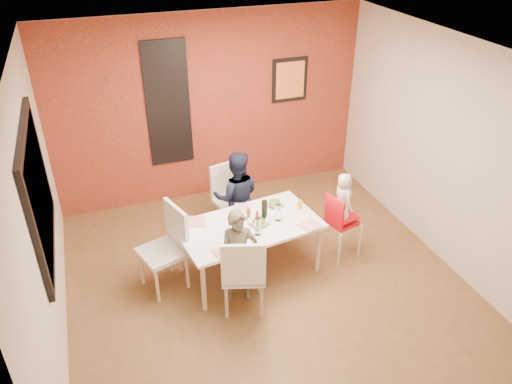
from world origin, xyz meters
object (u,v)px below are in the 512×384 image
object	(u,v)px
high_chair	(340,220)
paper_towel_roll	(238,223)
chair_near	(243,272)
chair_left	(169,243)
child_far	(237,197)
wine_bottle	(264,210)
chair_far	(230,195)
dining_table	(249,229)
child_near	(239,256)
toddler	(343,198)

from	to	relation	value
high_chair	paper_towel_roll	distance (m)	1.34
chair_near	chair_left	bearing A→B (deg)	-31.43
chair_left	child_far	size ratio (longest dim) A/B	0.81
chair_left	paper_towel_roll	size ratio (longest dim) A/B	3.65
chair_left	paper_towel_roll	bearing A→B (deg)	55.99
wine_bottle	chair_far	bearing A→B (deg)	99.21
chair_left	dining_table	bearing A→B (deg)	65.95
chair_far	child_near	bearing A→B (deg)	-115.73
dining_table	high_chair	xyz separation A→B (m)	(1.15, -0.09, -0.09)
high_chair	paper_towel_roll	size ratio (longest dim) A/B	3.17
high_chair	wine_bottle	world-z (taller)	wine_bottle
dining_table	chair_far	world-z (taller)	chair_far
high_chair	wine_bottle	bearing A→B (deg)	67.57
child_far	toddler	xyz separation A→B (m)	(1.09, -0.78, 0.21)
high_chair	chair_far	bearing A→B (deg)	31.47
child_far	chair_left	bearing A→B (deg)	45.78
child_near	high_chair	bearing A→B (deg)	25.72
dining_table	paper_towel_roll	world-z (taller)	paper_towel_roll
chair_left	wine_bottle	xyz separation A→B (m)	(1.13, -0.06, 0.24)
chair_near	paper_towel_roll	distance (m)	0.59
dining_table	high_chair	distance (m)	1.15
chair_left	wine_bottle	world-z (taller)	chair_left
child_near	dining_table	bearing A→B (deg)	70.85
chair_left	toddler	xyz separation A→B (m)	(2.09, -0.18, 0.27)
child_far	paper_towel_roll	bearing A→B (deg)	88.15
child_near	toddler	xyz separation A→B (m)	(1.42, 0.32, 0.27)
chair_left	wine_bottle	distance (m)	1.16
child_near	chair_near	bearing A→B (deg)	-82.74
paper_towel_roll	child_far	bearing A→B (deg)	73.59
wine_bottle	chair_left	bearing A→B (deg)	176.89
high_chair	child_near	size ratio (longest dim) A/B	0.78
chair_left	toddler	size ratio (longest dim) A/B	1.59
paper_towel_roll	wine_bottle	bearing A→B (deg)	22.58
chair_left	paper_towel_roll	world-z (taller)	chair_left
child_far	child_near	bearing A→B (deg)	87.94
toddler	child_far	bearing A→B (deg)	51.71
chair_far	toddler	size ratio (longest dim) A/B	1.49
wine_bottle	paper_towel_roll	distance (m)	0.40
dining_table	chair_near	distance (m)	0.70
dining_table	paper_towel_roll	xyz separation A→B (m)	(-0.17, -0.12, 0.20)
child_far	wine_bottle	distance (m)	0.70
chair_near	chair_far	xyz separation A→B (m)	(0.34, 1.59, -0.02)
child_near	toddler	bearing A→B (deg)	25.96
chair_far	high_chair	xyz separation A→B (m)	(1.09, -1.04, -0.00)
high_chair	chair_near	bearing A→B (deg)	96.24
child_near	child_far	size ratio (longest dim) A/B	0.90
chair_far	paper_towel_roll	distance (m)	1.13
chair_left	paper_towel_roll	distance (m)	0.83
dining_table	chair_left	bearing A→B (deg)	174.10
dining_table	wine_bottle	size ratio (longest dim) A/B	6.75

